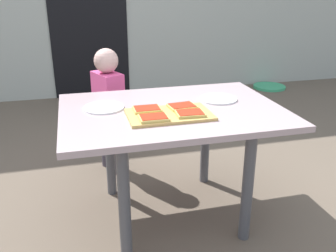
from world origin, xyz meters
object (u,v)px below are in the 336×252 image
object	(u,v)px
pizza_slice_far_right	(182,106)
pizza_slice_near_left	(154,118)
plate_white_right	(218,99)
plate_white_left	(104,108)
cutting_board	(169,115)
pizza_slice_far_left	(147,109)
dining_table	(172,124)
garden_hose_coil	(269,87)
child_left	(109,103)
pizza_slice_near_right	(190,113)

from	to	relation	value
pizza_slice_far_right	pizza_slice_near_left	xyz separation A→B (m)	(-0.19, -0.14, 0.00)
plate_white_right	plate_white_left	world-z (taller)	same
cutting_board	pizza_slice_near_left	bearing A→B (deg)	-145.21
pizza_slice_far_left	plate_white_right	size ratio (longest dim) A/B	0.64
pizza_slice_far_right	pizza_slice_far_left	size ratio (longest dim) A/B	1.07
pizza_slice_far_right	plate_white_left	size ratio (longest dim) A/B	0.69
pizza_slice_far_right	pizza_slice_far_left	xyz separation A→B (m)	(-0.19, 0.00, 0.00)
dining_table	pizza_slice_near_left	world-z (taller)	pizza_slice_near_left
garden_hose_coil	plate_white_left	bearing A→B (deg)	-135.26
child_left	pizza_slice_far_right	bearing A→B (deg)	-65.81
pizza_slice_near_right	child_left	distance (m)	0.93
child_left	garden_hose_coil	xyz separation A→B (m)	(2.30, 1.77, -0.50)
pizza_slice_far_left	child_left	bearing A→B (deg)	100.50
cutting_board	pizza_slice_far_right	distance (m)	0.11
pizza_slice_far_right	child_left	distance (m)	0.82
cutting_board	pizza_slice_near_left	world-z (taller)	pizza_slice_near_left
pizza_slice_near_left	plate_white_right	bearing A→B (deg)	31.05
cutting_board	garden_hose_coil	world-z (taller)	cutting_board
cutting_board	plate_white_left	xyz separation A→B (m)	(-0.32, 0.21, -0.00)
dining_table	child_left	xyz separation A→B (m)	(-0.28, 0.68, -0.07)
pizza_slice_far_left	child_left	xyz separation A→B (m)	(-0.14, 0.73, -0.18)
cutting_board	plate_white_right	size ratio (longest dim) A/B	1.95
cutting_board	plate_white_left	bearing A→B (deg)	146.71
pizza_slice_near_left	pizza_slice_near_right	world-z (taller)	same
plate_white_left	garden_hose_coil	distance (m)	3.42
cutting_board	dining_table	bearing A→B (deg)	68.37
dining_table	plate_white_right	xyz separation A→B (m)	(0.31, 0.09, 0.09)
dining_table	cutting_board	distance (m)	0.16
pizza_slice_near_left	garden_hose_coil	distance (m)	3.48
child_left	garden_hose_coil	bearing A→B (deg)	37.58
cutting_board	plate_white_right	bearing A→B (deg)	29.94
cutting_board	child_left	world-z (taller)	child_left
pizza_slice_far_left	plate_white_right	bearing A→B (deg)	16.17
pizza_slice_far_right	child_left	xyz separation A→B (m)	(-0.33, 0.73, -0.18)
pizza_slice_near_right	pizza_slice_far_left	size ratio (longest dim) A/B	1.04
dining_table	cutting_board	size ratio (longest dim) A/B	2.78
pizza_slice_near_left	garden_hose_coil	world-z (taller)	pizza_slice_near_left
pizza_slice_near_right	garden_hose_coil	bearing A→B (deg)	53.15
pizza_slice_near_left	plate_white_left	world-z (taller)	pizza_slice_near_left
pizza_slice_near_right	garden_hose_coil	size ratio (longest dim) A/B	0.36
plate_white_right	garden_hose_coil	bearing A→B (deg)	54.16
pizza_slice_near_right	pizza_slice_far_right	bearing A→B (deg)	93.41
pizza_slice_near_right	plate_white_right	xyz separation A→B (m)	(0.26, 0.26, -0.02)
dining_table	pizza_slice_near_left	bearing A→B (deg)	-128.19
plate_white_left	pizza_slice_far_right	bearing A→B (deg)	-19.03
pizza_slice_far_right	garden_hose_coil	xyz separation A→B (m)	(1.97, 2.50, -0.69)
pizza_slice_far_right	plate_white_right	distance (m)	0.30
pizza_slice_near_right	plate_white_left	xyz separation A→B (m)	(-0.42, 0.26, -0.02)
pizza_slice_near_left	pizza_slice_far_left	xyz separation A→B (m)	(-0.01, 0.14, 0.00)
plate_white_right	garden_hose_coil	world-z (taller)	plate_white_right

